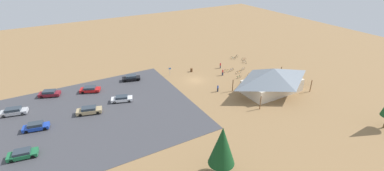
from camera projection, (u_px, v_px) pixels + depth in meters
name	position (u px, v px, depth m)	size (l,w,h in m)	color
ground	(195.00, 80.00, 67.52)	(160.00, 160.00, 0.00)	#937047
parking_lot_asphalt	(101.00, 113.00, 53.73)	(35.85, 32.27, 0.05)	#424247
bike_pavilion	(273.00, 79.00, 60.77)	(15.53, 9.42, 5.68)	beige
trash_bin	(191.00, 70.00, 72.19)	(0.60, 0.60, 0.90)	brown
lot_sign	(170.00, 70.00, 69.56)	(0.56, 0.08, 2.20)	#99999E
pine_east	(222.00, 146.00, 36.90)	(3.75, 3.75, 8.10)	brown
bicycle_yellow_edge_north	(226.00, 71.00, 71.89)	(1.54, 0.78, 0.87)	black
bicycle_blue_by_bin	(232.00, 70.00, 72.60)	(1.75, 0.54, 0.87)	black
bicycle_red_near_porch	(244.00, 59.00, 79.67)	(1.70, 0.48, 0.85)	black
bicycle_teal_yard_front	(233.00, 58.00, 80.49)	(0.68, 1.67, 0.78)	black
bicycle_green_lone_west	(239.00, 77.00, 68.38)	(1.72, 0.48, 0.83)	black
bicycle_black_edge_south	(237.00, 56.00, 81.66)	(1.67, 0.64, 0.91)	black
bicycle_silver_front_row	(244.00, 62.00, 77.71)	(0.48, 1.72, 0.87)	black
bicycle_orange_mid_cluster	(238.00, 72.00, 71.05)	(1.81, 0.48, 0.89)	black
bicycle_purple_yard_center	(250.00, 74.00, 69.79)	(1.74, 0.48, 0.87)	black
bicycle_white_yard_left	(243.00, 69.00, 72.99)	(1.61, 0.54, 0.79)	black
car_maroon_second_row	(49.00, 93.00, 59.79)	(4.72, 3.27, 1.38)	maroon
car_red_mid_lot	(90.00, 89.00, 61.62)	(4.74, 3.47, 1.30)	red
car_black_by_curb	(131.00, 78.00, 67.10)	(4.67, 2.91, 1.36)	black
car_tan_inner_stall	(89.00, 110.00, 53.42)	(5.07, 3.03, 1.41)	tan
car_green_front_row	(22.00, 154.00, 42.03)	(4.50, 2.53, 1.28)	#1E6B3D
car_silver_far_end	(14.00, 111.00, 53.06)	(5.07, 2.83, 1.41)	#BCBCC1
car_blue_back_corner	(36.00, 126.00, 48.54)	(4.60, 2.58, 1.40)	#1E42B2
car_white_end_stall	(122.00, 99.00, 57.77)	(4.71, 3.10, 1.26)	white
visitor_crossing_yard	(218.00, 88.00, 61.76)	(0.40, 0.37, 1.71)	#2D3347
visitor_by_pavilion	(223.00, 72.00, 69.84)	(0.36, 0.36, 1.74)	#2D3347
visitor_near_lot	(220.00, 65.00, 74.16)	(0.39, 0.40, 1.67)	#2D3347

